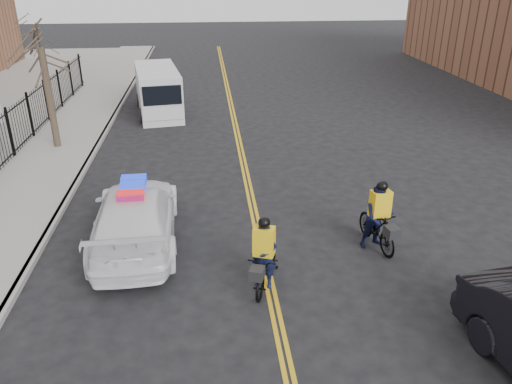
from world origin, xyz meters
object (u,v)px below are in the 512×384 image
Objects in this scene: cargo_van at (158,92)px; cyclist_near at (264,263)px; cyclist_far at (378,221)px; police_cruiser at (135,216)px.

cargo_van is 16.14m from cyclist_near.
cyclist_far is (6.91, -14.20, -0.35)m from cargo_van.
police_cruiser is at bearing 161.46° from cyclist_far.
cargo_van reaches higher than police_cruiser.
police_cruiser is 2.78× the size of cyclist_near.
police_cruiser is 13.30m from cargo_van.
cyclist_near is (3.63, -15.72, -0.47)m from cargo_van.
cargo_van is (-0.37, 13.29, 0.32)m from police_cruiser.
police_cruiser is at bearing -97.47° from cargo_van.
cyclist_far reaches higher than cyclist_near.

